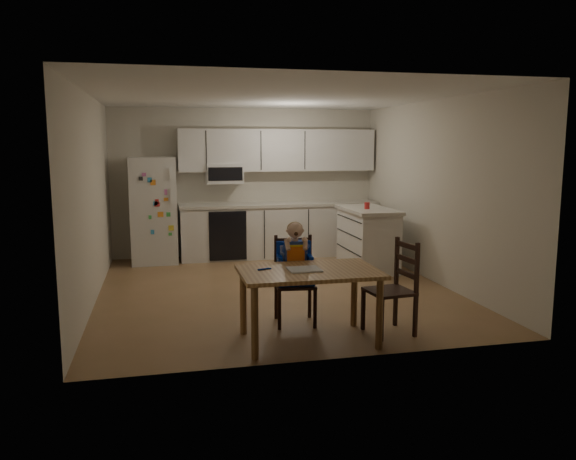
% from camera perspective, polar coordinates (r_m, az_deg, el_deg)
% --- Properties ---
extents(room, '(4.52, 5.01, 2.51)m').
position_cam_1_polar(room, '(7.71, -2.07, 3.86)').
color(room, olive).
rests_on(room, ground).
extents(refrigerator, '(0.72, 0.70, 1.70)m').
position_cam_1_polar(refrigerator, '(9.28, -13.48, 1.96)').
color(refrigerator, silver).
rests_on(refrigerator, ground).
extents(kitchen_run, '(3.37, 0.62, 2.15)m').
position_cam_1_polar(kitchen_run, '(9.56, -1.09, 2.56)').
color(kitchen_run, silver).
rests_on(kitchen_run, ground).
extents(kitchen_island, '(0.66, 1.27, 0.94)m').
position_cam_1_polar(kitchen_island, '(8.70, 8.08, -0.83)').
color(kitchen_island, silver).
rests_on(kitchen_island, ground).
extents(red_cup, '(0.08, 0.08, 0.10)m').
position_cam_1_polar(red_cup, '(8.52, 8.03, 2.47)').
color(red_cup, red).
rests_on(red_cup, kitchen_island).
extents(dining_table, '(1.33, 0.85, 0.71)m').
position_cam_1_polar(dining_table, '(5.40, 2.13, -5.04)').
color(dining_table, brown).
rests_on(dining_table, ground).
extents(napkin, '(0.31, 0.26, 0.01)m').
position_cam_1_polar(napkin, '(5.37, 1.65, -4.01)').
color(napkin, silver).
rests_on(napkin, dining_table).
extents(toddler_spoon, '(0.12, 0.06, 0.02)m').
position_cam_1_polar(toddler_spoon, '(5.37, -2.51, -3.99)').
color(toddler_spoon, '#082DAE').
rests_on(toddler_spoon, dining_table).
extents(chair_booster, '(0.45, 0.45, 1.09)m').
position_cam_1_polar(chair_booster, '(5.97, 0.67, -3.27)').
color(chair_booster, black).
rests_on(chair_booster, ground).
extents(chair_side, '(0.47, 0.47, 0.95)m').
position_cam_1_polar(chair_side, '(5.78, 11.10, -5.09)').
color(chair_side, black).
rests_on(chair_side, ground).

